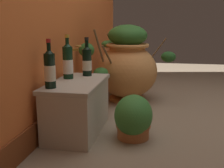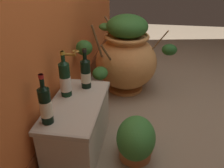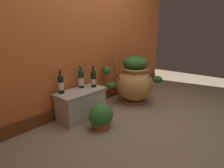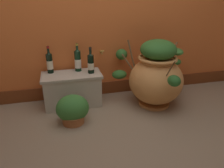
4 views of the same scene
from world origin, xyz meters
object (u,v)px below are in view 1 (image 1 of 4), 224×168
at_px(wine_bottle_middle, 50,68).
at_px(potted_shrub, 133,118).
at_px(wine_bottle_left, 68,61).
at_px(terracotta_urn, 127,65).
at_px(wine_bottle_right, 87,60).

bearing_deg(wine_bottle_middle, potted_shrub, -69.40).
xyz_separation_m(wine_bottle_left, potted_shrub, (-0.13, -0.53, -0.38)).
height_order(terracotta_urn, potted_shrub, terracotta_urn).
bearing_deg(wine_bottle_right, wine_bottle_middle, 165.66).
distance_m(terracotta_urn, wine_bottle_middle, 1.27).
xyz_separation_m(terracotta_urn, wine_bottle_right, (-0.74, 0.23, 0.14)).
xyz_separation_m(wine_bottle_left, wine_bottle_middle, (-0.33, 0.01, -0.01)).
height_order(wine_bottle_left, wine_bottle_middle, wine_bottle_left).
relative_size(wine_bottle_right, potted_shrub, 0.91).
bearing_deg(wine_bottle_middle, terracotta_urn, -16.09).
xyz_separation_m(wine_bottle_left, wine_bottle_right, (0.14, -0.11, -0.01)).
relative_size(terracotta_urn, wine_bottle_right, 3.11).
relative_size(terracotta_urn, wine_bottle_middle, 3.01).
distance_m(wine_bottle_middle, wine_bottle_right, 0.49).
distance_m(wine_bottle_middle, potted_shrub, 0.68).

